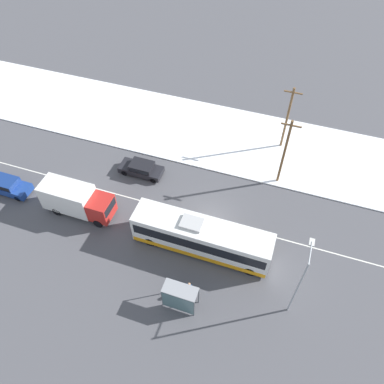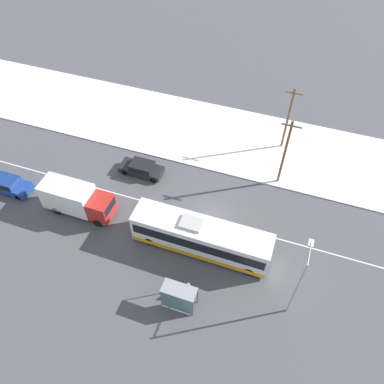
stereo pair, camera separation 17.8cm
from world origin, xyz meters
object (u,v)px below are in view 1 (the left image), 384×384
at_px(parked_car_near_truck, 7,185).
at_px(utility_pole_snowlot, 287,118).
at_px(sedan_car, 141,168).
at_px(bus_shelter, 179,297).
at_px(utility_pole_roadside, 285,152).
at_px(pedestrian_at_stop, 189,287).
at_px(city_bus, 202,237).
at_px(streetlamp, 301,278).
at_px(box_truck, 76,199).

bearing_deg(parked_car_near_truck, utility_pole_snowlot, 32.11).
relative_size(sedan_car, bus_shelter, 1.69).
xyz_separation_m(utility_pole_roadside, utility_pole_snowlot, (-0.60, 5.33, -0.13)).
bearing_deg(sedan_car, pedestrian_at_stop, 129.17).
relative_size(city_bus, utility_pole_roadside, 1.54).
bearing_deg(pedestrian_at_stop, utility_pole_snowlot, 78.96).
distance_m(bus_shelter, utility_pole_roadside, 16.54).
bearing_deg(bus_shelter, streetlamp, 19.85).
height_order(pedestrian_at_stop, streetlamp, streetlamp).
distance_m(sedan_car, utility_pole_snowlot, 15.79).
relative_size(sedan_car, utility_pole_snowlot, 0.60).
relative_size(box_truck, streetlamp, 0.94).
height_order(box_truck, streetlamp, streetlamp).
relative_size(city_bus, pedestrian_at_stop, 6.99).
bearing_deg(utility_pole_roadside, utility_pole_snowlot, 96.45).
distance_m(city_bus, pedestrian_at_stop, 4.44).
height_order(city_bus, streetlamp, streetlamp).
height_order(parked_car_near_truck, utility_pole_snowlot, utility_pole_snowlot).
relative_size(city_bus, utility_pole_snowlot, 1.59).
height_order(sedan_car, streetlamp, streetlamp).
height_order(box_truck, sedan_car, box_truck).
bearing_deg(city_bus, sedan_car, 142.39).
xyz_separation_m(sedan_car, utility_pole_roadside, (13.37, 3.42, 3.27)).
bearing_deg(box_truck, utility_pole_snowlot, 42.83).
bearing_deg(utility_pole_roadside, sedan_car, -165.67).
bearing_deg(streetlamp, utility_pole_snowlot, 101.97).
height_order(bus_shelter, streetlamp, streetlamp).
bearing_deg(sedan_car, parked_car_near_truck, 29.40).
bearing_deg(utility_pole_roadside, box_truck, -149.91).
height_order(parked_car_near_truck, bus_shelter, bus_shelter).
height_order(bus_shelter, utility_pole_snowlot, utility_pole_snowlot).
bearing_deg(city_bus, box_truck, 179.15).
relative_size(parked_car_near_truck, streetlamp, 0.62).
relative_size(bus_shelter, utility_pole_snowlot, 0.36).
height_order(city_bus, box_truck, city_bus).
distance_m(city_bus, streetlamp, 8.97).
bearing_deg(city_bus, bus_shelter, -89.46).
bearing_deg(box_truck, parked_car_near_truck, -179.97).
relative_size(pedestrian_at_stop, utility_pole_roadside, 0.22).
distance_m(pedestrian_at_stop, utility_pole_roadside, 15.34).
distance_m(city_bus, sedan_car, 10.81).
bearing_deg(streetlamp, box_truck, 171.67).
height_order(city_bus, parked_car_near_truck, city_bus).
xyz_separation_m(box_truck, bus_shelter, (12.15, -5.84, -0.04)).
distance_m(pedestrian_at_stop, utility_pole_snowlot, 20.27).
xyz_separation_m(pedestrian_at_stop, utility_pole_roadside, (4.44, 14.37, 2.98)).
bearing_deg(bus_shelter, utility_pole_snowlot, 78.74).
distance_m(city_bus, box_truck, 12.10).
xyz_separation_m(city_bus, utility_pole_roadside, (4.84, 9.99, 2.36)).
height_order(pedestrian_at_stop, bus_shelter, bus_shelter).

